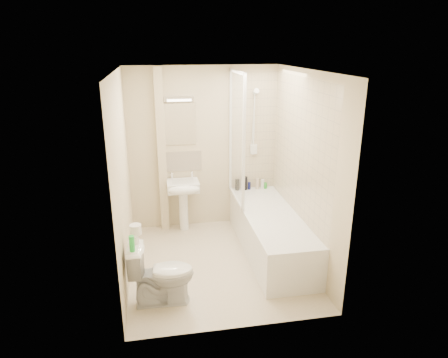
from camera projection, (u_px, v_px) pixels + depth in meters
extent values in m
plane|color=beige|center=(218.00, 263.00, 5.13)|extent=(2.50, 2.50, 0.00)
cube|color=beige|center=(204.00, 149.00, 5.91)|extent=(2.20, 0.02, 2.40)
cube|color=beige|center=(122.00, 180.00, 4.56)|extent=(0.02, 2.50, 2.40)
cube|color=beige|center=(305.00, 170.00, 4.93)|extent=(0.02, 2.50, 2.40)
cube|color=white|center=(217.00, 71.00, 4.36)|extent=(2.20, 2.50, 0.02)
cube|color=beige|center=(253.00, 132.00, 5.95)|extent=(0.70, 0.01, 1.75)
cube|color=beige|center=(300.00, 148.00, 5.04)|extent=(0.01, 2.10, 1.75)
cube|color=beige|center=(162.00, 152.00, 5.75)|extent=(0.12, 0.12, 2.40)
cube|color=beige|center=(181.00, 161.00, 5.90)|extent=(0.60, 0.02, 0.30)
cube|color=white|center=(180.00, 124.00, 5.72)|extent=(0.46, 0.01, 0.60)
cube|color=silver|center=(179.00, 99.00, 5.58)|extent=(0.42, 0.07, 0.07)
cube|color=white|center=(270.00, 232.00, 5.35)|extent=(0.70, 2.10, 0.55)
cube|color=white|center=(271.00, 217.00, 5.28)|extent=(0.56, 1.96, 0.05)
cube|color=white|center=(237.00, 138.00, 5.48)|extent=(0.01, 0.90, 1.80)
cube|color=white|center=(231.00, 132.00, 5.88)|extent=(0.04, 0.04, 1.80)
cube|color=white|center=(244.00, 146.00, 5.06)|extent=(0.04, 0.04, 1.80)
cube|color=white|center=(237.00, 72.00, 5.19)|extent=(0.04, 0.90, 0.04)
cube|color=white|center=(236.00, 198.00, 5.76)|extent=(0.04, 0.90, 0.03)
cylinder|color=white|center=(254.00, 124.00, 5.89)|extent=(0.02, 0.02, 0.90)
cylinder|color=white|center=(253.00, 154.00, 6.03)|extent=(0.05, 0.05, 0.02)
cylinder|color=white|center=(255.00, 93.00, 5.74)|extent=(0.05, 0.05, 0.02)
cylinder|color=white|center=(256.00, 92.00, 5.67)|extent=(0.08, 0.11, 0.11)
cube|color=white|center=(253.00, 149.00, 6.01)|extent=(0.10, 0.05, 0.14)
cylinder|color=white|center=(253.00, 121.00, 5.85)|extent=(0.01, 0.13, 0.84)
cylinder|color=white|center=(184.00, 210.00, 5.98)|extent=(0.13, 0.13, 0.62)
cube|color=white|center=(183.00, 186.00, 5.82)|extent=(0.46, 0.35, 0.14)
ellipsoid|color=white|center=(184.00, 190.00, 5.67)|extent=(0.46, 0.19, 0.14)
cube|color=silver|center=(183.00, 183.00, 5.81)|extent=(0.32, 0.23, 0.04)
cylinder|color=white|center=(172.00, 177.00, 5.86)|extent=(0.03, 0.03, 0.10)
cylinder|color=white|center=(192.00, 176.00, 5.91)|extent=(0.03, 0.03, 0.10)
sphere|color=white|center=(172.00, 174.00, 5.85)|extent=(0.04, 0.04, 0.04)
sphere|color=white|center=(192.00, 173.00, 5.90)|extent=(0.04, 0.04, 0.04)
cylinder|color=black|center=(237.00, 185.00, 6.09)|extent=(0.06, 0.06, 0.17)
cylinder|color=silver|center=(242.00, 185.00, 6.11)|extent=(0.05, 0.05, 0.14)
cylinder|color=black|center=(245.00, 183.00, 6.10)|extent=(0.07, 0.07, 0.21)
cylinder|color=#121751|center=(249.00, 186.00, 6.13)|extent=(0.05, 0.05, 0.11)
cylinder|color=beige|center=(257.00, 184.00, 6.14)|extent=(0.05, 0.05, 0.16)
cylinder|color=silver|center=(263.00, 184.00, 6.16)|extent=(0.05, 0.05, 0.15)
cylinder|color=green|center=(265.00, 186.00, 6.18)|extent=(0.06, 0.06, 0.09)
imported|color=white|center=(162.00, 273.00, 4.27)|extent=(0.45, 0.71, 0.70)
cylinder|color=white|center=(134.00, 240.00, 4.16)|extent=(0.10, 0.10, 0.09)
cylinder|color=white|center=(135.00, 229.00, 4.17)|extent=(0.12, 0.12, 0.11)
cylinder|color=green|center=(132.00, 244.00, 3.99)|extent=(0.05, 0.05, 0.17)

